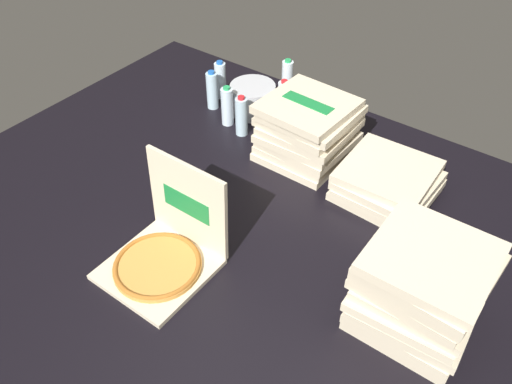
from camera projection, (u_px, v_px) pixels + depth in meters
ground_plane at (253, 233)px, 2.39m from camera, size 3.20×2.40×0.02m
open_pizza_box at (166, 250)px, 2.19m from camera, size 0.41×0.44×0.43m
pizza_stack_center_near at (422, 287)px, 1.91m from camera, size 0.45×0.45×0.37m
pizza_stack_right_mid at (387, 183)px, 2.50m from camera, size 0.44×0.44×0.16m
pizza_stack_left_mid at (308, 130)px, 2.69m from camera, size 0.44×0.45×0.33m
ice_bucket at (253, 98)px, 3.07m from camera, size 0.26×0.26×0.17m
water_bottle_0 at (220, 80)px, 3.17m from camera, size 0.07×0.07×0.24m
water_bottle_1 at (287, 78)px, 3.18m from camera, size 0.07×0.07×0.24m
water_bottle_2 at (227, 106)px, 2.95m from camera, size 0.07×0.07×0.24m
water_bottle_3 at (284, 100)px, 3.00m from camera, size 0.07×0.07×0.24m
water_bottle_4 at (212, 90)px, 3.08m from camera, size 0.07×0.07×0.24m
water_bottle_5 at (242, 116)px, 2.88m from camera, size 0.07×0.07×0.24m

